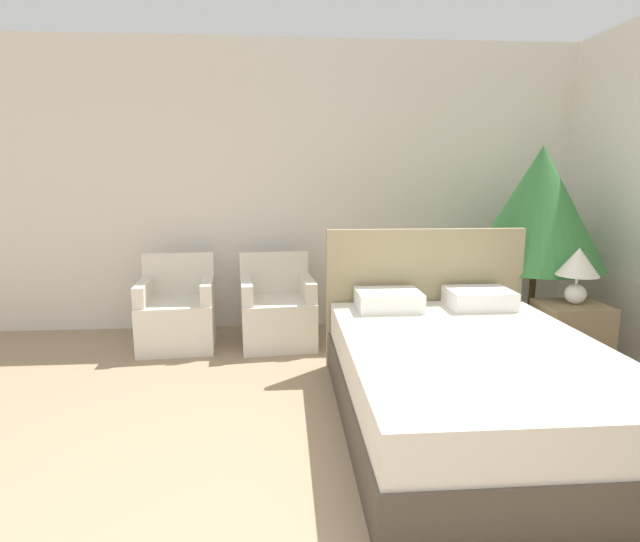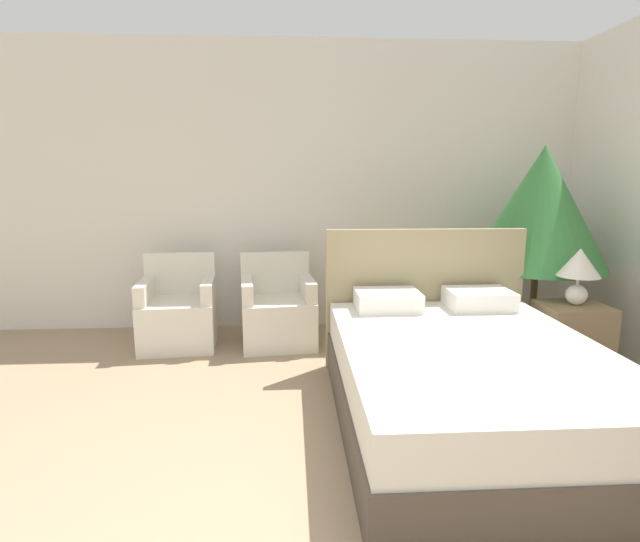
# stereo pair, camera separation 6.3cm
# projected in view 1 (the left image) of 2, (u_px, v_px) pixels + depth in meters

# --- Properties ---
(wall_back) EXTENTS (10.00, 0.06, 2.90)m
(wall_back) POSITION_uv_depth(u_px,v_px,m) (287.00, 188.00, 5.11)
(wall_back) COLOR silver
(wall_back) RESTS_ON ground_plane
(bed) EXTENTS (1.63, 2.19, 1.16)m
(bed) POSITION_uv_depth(u_px,v_px,m) (467.00, 378.00, 3.18)
(bed) COLOR #4C4238
(bed) RESTS_ON ground_plane
(armchair_near_window_left) EXTENTS (0.72, 0.68, 0.85)m
(armchair_near_window_left) POSITION_uv_depth(u_px,v_px,m) (178.00, 317.00, 4.64)
(armchair_near_window_left) COLOR silver
(armchair_near_window_left) RESTS_ON ground_plane
(armchair_near_window_right) EXTENTS (0.73, 0.69, 0.85)m
(armchair_near_window_right) POSITION_uv_depth(u_px,v_px,m) (277.00, 315.00, 4.71)
(armchair_near_window_right) COLOR silver
(armchair_near_window_right) RESTS_ON ground_plane
(potted_palm) EXTENTS (1.20, 1.20, 1.85)m
(potted_palm) POSITION_uv_depth(u_px,v_px,m) (538.00, 212.00, 4.51)
(potted_palm) COLOR beige
(potted_palm) RESTS_ON ground_plane
(nightstand) EXTENTS (0.50, 0.42, 0.58)m
(nightstand) POSITION_uv_depth(u_px,v_px,m) (570.00, 339.00, 4.01)
(nightstand) COLOR #937A56
(nightstand) RESTS_ON ground_plane
(table_lamp) EXTENTS (0.32, 0.32, 0.45)m
(table_lamp) POSITION_uv_depth(u_px,v_px,m) (578.00, 267.00, 3.91)
(table_lamp) COLOR white
(table_lamp) RESTS_ON nightstand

